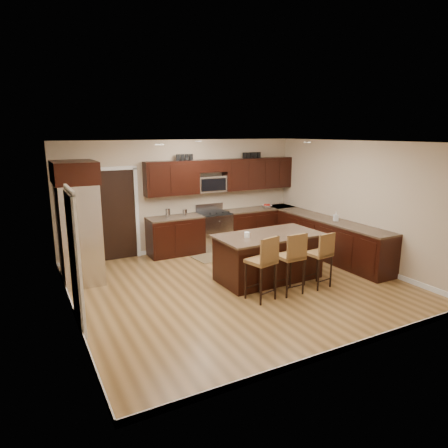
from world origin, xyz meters
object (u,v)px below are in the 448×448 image
stool_mid (292,256)px  stool_right (321,254)px  range (214,230)px  stool_left (264,261)px  refrigerator (78,222)px  island (268,258)px

stool_mid → stool_right: 0.68m
range → stool_right: bearing=-79.2°
stool_left → stool_mid: stool_left is taller
range → stool_mid: stool_mid is taller
stool_right → stool_mid: bearing=173.6°
stool_mid → stool_right: (0.68, 0.01, -0.05)m
refrigerator → stool_right: bearing=-32.0°
stool_right → stool_left: bearing=173.3°
island → stool_mid: stool_mid is taller
stool_left → stool_right: stool_left is taller
range → refrigerator: size_ratio=0.47×
stool_left → refrigerator: bearing=123.7°
stool_left → stool_right: bearing=-13.2°
island → refrigerator: 3.75m
range → island: bearing=-89.9°
range → refrigerator: (-3.30, -0.81, 0.73)m
island → stool_left: (-0.66, -0.85, 0.29)m
island → stool_left: 1.11m
stool_left → refrigerator: 3.63m
range → stool_right: (0.62, -3.25, 0.19)m
refrigerator → stool_mid: bearing=-37.1°
island → stool_left: size_ratio=1.83×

